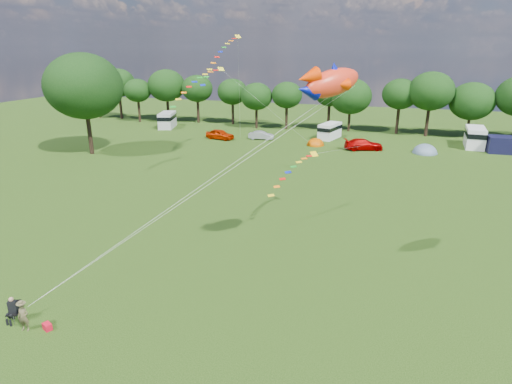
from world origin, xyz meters
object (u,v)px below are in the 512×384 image
(camp_chair, at_px, (13,307))
(campervan_a, at_px, (167,120))
(big_tree, at_px, (84,86))
(tent_orange, at_px, (315,145))
(fish_kite, at_px, (328,83))
(car_a, at_px, (220,134))
(car_c, at_px, (364,144))
(car_b, at_px, (261,135))
(kite_flyer, at_px, (23,317))
(campervan_d, at_px, (475,137))
(campervan_c, at_px, (330,130))
(tent_greyblue, at_px, (425,153))

(camp_chair, bearing_deg, campervan_a, 89.55)
(campervan_a, distance_m, camp_chair, 57.99)
(big_tree, relative_size, tent_orange, 4.64)
(tent_orange, bearing_deg, fish_kite, -79.61)
(car_a, xyz_separation_m, car_c, (22.21, -0.66, -0.00))
(car_b, distance_m, campervan_a, 19.90)
(campervan_a, bearing_deg, camp_chair, -175.82)
(car_a, bearing_deg, kite_flyer, -158.88)
(car_b, xyz_separation_m, car_c, (15.98, -2.53, 0.13))
(car_a, distance_m, campervan_a, 14.70)
(kite_flyer, bearing_deg, campervan_d, 49.83)
(campervan_c, xyz_separation_m, tent_greyblue, (14.03, -5.94, -1.29))
(car_b, relative_size, campervan_a, 0.62)
(campervan_c, height_order, camp_chair, campervan_c)
(car_b, bearing_deg, tent_orange, -103.48)
(car_b, bearing_deg, campervan_d, -85.84)
(campervan_a, xyz_separation_m, tent_greyblue, (43.50, -6.85, -1.44))
(kite_flyer, height_order, fish_kite, fish_kite)
(car_b, height_order, kite_flyer, kite_flyer)
(car_a, distance_m, campervan_c, 17.45)
(big_tree, distance_m, camp_chair, 39.87)
(big_tree, distance_m, campervan_a, 22.41)
(car_a, xyz_separation_m, campervan_a, (-13.04, 6.76, 0.67))
(big_tree, bearing_deg, campervan_c, 34.39)
(big_tree, relative_size, campervan_a, 2.22)
(big_tree, height_order, camp_chair, big_tree)
(campervan_a, distance_m, fish_kite, 58.11)
(car_b, relative_size, campervan_c, 0.69)
(campervan_a, relative_size, camp_chair, 4.07)
(car_a, relative_size, campervan_c, 0.88)
(campervan_c, bearing_deg, big_tree, 139.43)
(campervan_c, relative_size, tent_orange, 1.87)
(car_b, height_order, tent_orange, car_b)
(campervan_a, xyz_separation_m, campervan_c, (29.47, -0.91, -0.15))
(big_tree, bearing_deg, car_a, 47.66)
(tent_greyblue, bearing_deg, car_a, 179.83)
(car_b, relative_size, camp_chair, 2.50)
(tent_orange, height_order, camp_chair, camp_chair)
(car_c, height_order, campervan_d, campervan_d)
(car_c, height_order, tent_greyblue, car_c)
(car_a, height_order, camp_chair, car_a)
(campervan_c, relative_size, campervan_d, 0.89)
(tent_greyblue, height_order, kite_flyer, kite_flyer)
(fish_kite, bearing_deg, tent_orange, 55.80)
(campervan_a, distance_m, tent_greyblue, 44.06)
(car_c, distance_m, tent_greyblue, 8.30)
(car_c, height_order, tent_orange, car_c)
(car_a, bearing_deg, tent_orange, -78.09)
(car_a, distance_m, car_b, 6.51)
(car_c, xyz_separation_m, campervan_d, (15.22, 6.77, 0.76))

